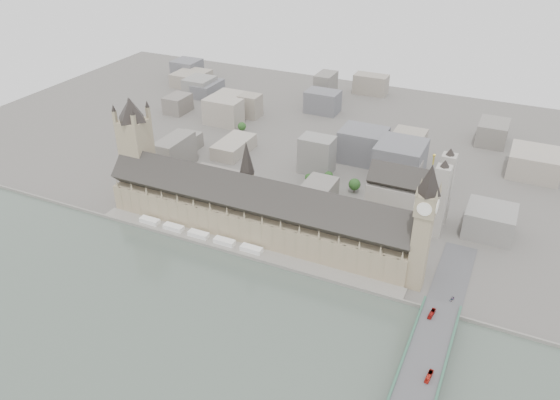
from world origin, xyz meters
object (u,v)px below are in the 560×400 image
at_px(victoria_tower, 136,146).
at_px(car_approach, 452,299).
at_px(westminster_bridge, 418,384).
at_px(red_bus_north, 432,314).
at_px(westminster_abbey, 410,196).
at_px(elizabeth_tower, 424,219).
at_px(red_bus_south, 429,376).
at_px(palace_of_westminster, 255,211).

distance_m(victoria_tower, car_approach, 294.63).
height_order(westminster_bridge, car_approach, car_approach).
bearing_deg(red_bus_north, westminster_abbey, 117.59).
xyz_separation_m(elizabeth_tower, car_approach, (29.10, -17.66, -47.13)).
xyz_separation_m(red_bus_north, red_bus_south, (9.58, -54.04, 0.01)).
distance_m(westminster_bridge, westminster_abbey, 190.56).
bearing_deg(westminster_abbey, palace_of_westminster, -145.83).
relative_size(westminster_bridge, car_approach, 67.12).
height_order(victoria_tower, car_approach, victoria_tower).
distance_m(victoria_tower, westminster_abbey, 244.79).
bearing_deg(elizabeth_tower, victoria_tower, 176.04).
distance_m(victoria_tower, westminster_bridge, 309.91).
distance_m(palace_of_westminster, westminster_bridge, 195.05).
xyz_separation_m(palace_of_westminster, red_bus_north, (157.54, -50.77, -11.03)).
height_order(westminster_abbey, car_approach, westminster_abbey).
distance_m(elizabeth_tower, westminster_bridge, 111.81).
xyz_separation_m(elizabeth_tower, red_bus_south, (29.12, -93.11, -46.40)).
height_order(elizabeth_tower, red_bus_south, elizabeth_tower).
height_order(westminster_abbey, red_bus_north, westminster_abbey).
height_order(palace_of_westminster, red_bus_north, palace_of_westminster).
xyz_separation_m(elizabeth_tower, victoria_tower, (-260.00, 18.00, -2.88)).
bearing_deg(elizabeth_tower, red_bus_north, -63.43).
xyz_separation_m(westminster_bridge, red_bus_north, (-4.46, 56.43, 6.55)).
xyz_separation_m(palace_of_westminster, westminster_bridge, (162.00, -107.20, -17.58)).
relative_size(westminster_abbey, red_bus_south, 6.60).
xyz_separation_m(elizabeth_tower, westminster_abbey, (-27.08, 87.00, -33.01)).
bearing_deg(red_bus_north, car_approach, 73.23).
distance_m(palace_of_westminster, elizabeth_tower, 142.94).
bearing_deg(red_bus_south, westminster_abbey, 113.28).
height_order(elizabeth_tower, westminster_abbey, elizabeth_tower).
relative_size(victoria_tower, red_bus_north, 9.77).
bearing_deg(westminster_abbey, red_bus_north, -69.71).
relative_size(westminster_abbey, red_bus_north, 6.65).
distance_m(red_bus_north, red_bus_south, 54.88).
relative_size(palace_of_westminster, car_approach, 54.73).
bearing_deg(red_bus_north, palace_of_westminster, 169.43).
bearing_deg(victoria_tower, westminster_bridge, -21.78).
height_order(elizabeth_tower, victoria_tower, elizabeth_tower).
xyz_separation_m(victoria_tower, car_approach, (289.10, -35.66, -44.25)).
relative_size(palace_of_westminster, elizabeth_tower, 2.47).
bearing_deg(westminster_bridge, palace_of_westminster, 146.51).
bearing_deg(westminster_bridge, elizabeth_tower, 104.11).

